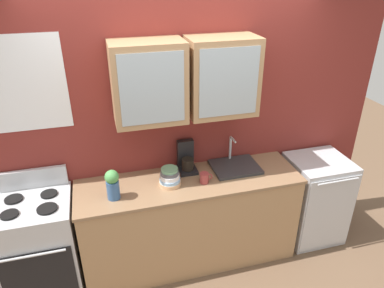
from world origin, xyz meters
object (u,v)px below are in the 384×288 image
object	(u,v)px
stove_range	(41,247)
dishwasher	(314,199)
bowl_stack	(170,177)
sink_faucet	(235,166)
vase	(113,184)
cup_near_sink	(204,178)
coffee_maker	(186,160)

from	to	relation	value
stove_range	dishwasher	distance (m)	2.72
stove_range	bowl_stack	distance (m)	1.28
dishwasher	sink_faucet	bearing A→B (deg)	173.51
vase	cup_near_sink	distance (m)	0.81
sink_faucet	dishwasher	xyz separation A→B (m)	(0.88, -0.10, -0.48)
cup_near_sink	dishwasher	xyz separation A→B (m)	(1.24, 0.06, -0.51)
sink_faucet	coffee_maker	bearing A→B (deg)	167.56
vase	coffee_maker	world-z (taller)	coffee_maker
bowl_stack	coffee_maker	bearing A→B (deg)	45.52
bowl_stack	cup_near_sink	xyz separation A→B (m)	(0.30, -0.05, -0.03)
sink_faucet	cup_near_sink	bearing A→B (deg)	-155.53
stove_range	sink_faucet	bearing A→B (deg)	3.01
dishwasher	coffee_maker	distance (m)	1.47
bowl_stack	sink_faucet	bearing A→B (deg)	9.51
sink_faucet	bowl_stack	bearing A→B (deg)	-170.49
sink_faucet	dishwasher	size ratio (longest dim) A/B	0.48
vase	cup_near_sink	world-z (taller)	vase
sink_faucet	coffee_maker	distance (m)	0.47
vase	cup_near_sink	bearing A→B (deg)	1.47
bowl_stack	vase	bearing A→B (deg)	-171.66
stove_range	coffee_maker	bearing A→B (deg)	8.14
vase	coffee_maker	xyz separation A→B (m)	(0.71, 0.28, -0.03)
bowl_stack	dishwasher	world-z (taller)	bowl_stack
dishwasher	stove_range	bearing A→B (deg)	179.91
stove_range	coffee_maker	size ratio (longest dim) A/B	3.82
dishwasher	coffee_maker	xyz separation A→B (m)	(-1.34, 0.20, 0.57)
dishwasher	coffee_maker	world-z (taller)	coffee_maker
bowl_stack	dishwasher	size ratio (longest dim) A/B	0.21
bowl_stack	dishwasher	distance (m)	1.64
stove_range	sink_faucet	distance (m)	1.90
cup_near_sink	stove_range	bearing A→B (deg)	177.39
vase	coffee_maker	distance (m)	0.76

